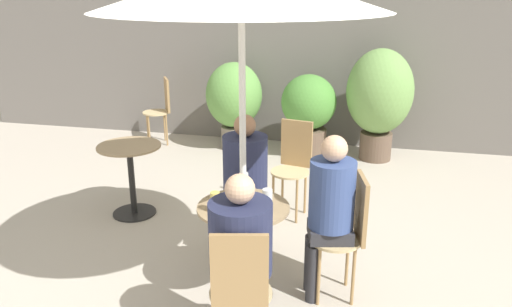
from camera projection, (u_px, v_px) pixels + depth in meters
name	position (u px, v px, depth m)	size (l,w,h in m)	color
ground_plane	(238.00, 297.00, 3.63)	(20.00, 20.00, 0.00)	#B2A899
storefront_wall	(309.00, 35.00, 6.70)	(10.00, 0.06, 3.00)	slate
cafe_table_near	(244.00, 234.00, 3.50)	(0.64, 0.64, 0.71)	black
cafe_table_far	(131.00, 168.00, 4.80)	(0.60, 0.60, 0.71)	black
bistro_chair_0	(240.00, 287.00, 2.79)	(0.38, 0.40, 0.93)	tan
bistro_chair_1	(349.00, 226.00, 3.48)	(0.40, 0.38, 0.93)	tan
bistro_chair_2	(246.00, 186.00, 4.18)	(0.38, 0.40, 0.93)	tan
bistro_chair_3	(293.00, 160.00, 4.80)	(0.38, 0.39, 0.93)	tan
bistro_chair_4	(162.00, 105.00, 6.95)	(0.42, 0.41, 0.93)	tan
seated_person_0	(241.00, 251.00, 2.88)	(0.38, 0.41, 1.18)	#2D2D33
seated_person_1	(329.00, 204.00, 3.43)	(0.35, 0.33, 1.22)	#2D2D33
seated_person_2	(245.00, 174.00, 3.99)	(0.37, 0.40, 1.20)	#2D2D33
beer_glass_0	(244.00, 184.00, 3.60)	(0.07, 0.07, 0.17)	silver
beer_glass_1	(215.00, 202.00, 3.32)	(0.07, 0.07, 0.14)	#DBC65B
beer_glass_2	(267.00, 202.00, 3.28)	(0.07, 0.07, 0.18)	silver
potted_plant_0	(234.00, 98.00, 6.70)	(0.76, 0.76, 1.18)	slate
potted_plant_1	(308.00, 110.00, 6.43)	(0.71, 0.71, 1.08)	brown
potted_plant_2	(379.00, 96.00, 6.22)	(0.83, 0.83, 1.42)	brown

